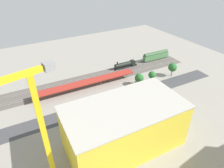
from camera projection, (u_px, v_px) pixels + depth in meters
name	position (u px, v px, depth m)	size (l,w,h in m)	color
ground_plane	(111.00, 98.00, 97.39)	(197.65, 197.65, 0.00)	gray
rail_bed	(92.00, 79.00, 113.11)	(123.53, 14.30, 0.01)	#5B544C
street_asphalt	(114.00, 101.00, 95.23)	(123.53, 9.00, 0.01)	#424244
track_rails	(92.00, 79.00, 113.02)	(123.46, 12.13, 0.12)	#9E9EA8
platform_canopy_near	(86.00, 82.00, 102.95)	(55.12, 7.12, 4.08)	#A82D23
locomotive	(126.00, 65.00, 124.98)	(15.44, 3.29, 5.10)	black
passenger_coach	(156.00, 55.00, 134.60)	(19.73, 3.57, 5.82)	black
parked_car_0	(158.00, 89.00, 102.55)	(4.57, 2.00, 1.78)	black
parked_car_1	(146.00, 93.00, 99.52)	(4.44, 1.95, 1.55)	black
parked_car_2	(132.00, 98.00, 95.97)	(4.72, 1.91, 1.74)	black
parked_car_3	(118.00, 104.00, 92.15)	(4.58, 2.05, 1.69)	black
parked_car_4	(100.00, 109.00, 88.70)	(4.78, 1.80, 1.75)	black
parked_car_5	(83.00, 116.00, 84.76)	(4.26, 2.01, 1.70)	black
parked_car_6	(66.00, 122.00, 81.76)	(4.07, 1.96, 1.72)	black
construction_building	(124.00, 127.00, 68.39)	(40.12, 20.92, 17.02)	yellow
construction_roof_slab	(125.00, 107.00, 63.82)	(40.72, 21.52, 0.40)	#B7B2A8
tower_crane	(38.00, 128.00, 49.20)	(22.11, 6.01, 38.16)	gray
box_truck_0	(132.00, 105.00, 89.86)	(8.83, 2.87, 3.13)	black
box_truck_1	(104.00, 116.00, 83.62)	(9.45, 2.75, 3.18)	black
street_tree_0	(173.00, 67.00, 113.58)	(4.99, 4.99, 8.10)	brown
street_tree_1	(139.00, 78.00, 105.52)	(4.86, 4.86, 6.82)	brown
street_tree_2	(152.00, 75.00, 106.73)	(4.10, 4.10, 7.22)	brown
traffic_light	(103.00, 104.00, 85.75)	(0.50, 0.36, 7.19)	#333333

